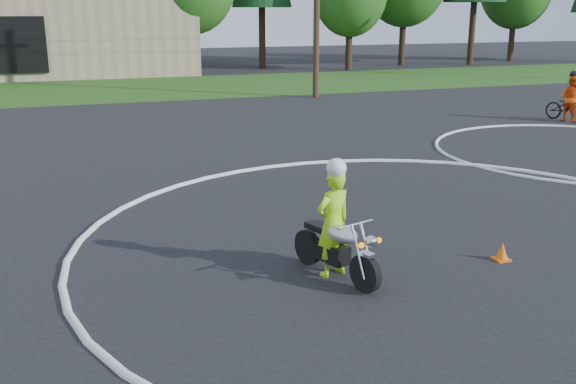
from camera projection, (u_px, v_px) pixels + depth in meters
name	position (u px, v px, depth m)	size (l,w,h in m)	color
ground	(541.00, 314.00, 8.49)	(120.00, 120.00, 0.00)	black
grass_strip	(183.00, 87.00, 33.03)	(120.00, 10.00, 0.02)	#1E4714
course_markings	(483.00, 206.00, 13.12)	(19.05, 19.05, 0.12)	silver
primary_motorcycle	(337.00, 248.00, 9.52)	(0.78, 1.81, 0.98)	black
rider_primary_grp	(333.00, 220.00, 9.52)	(0.69, 0.56, 1.82)	#9BE418
rider_second_grp	(570.00, 103.00, 22.87)	(1.18, 1.97, 1.79)	black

